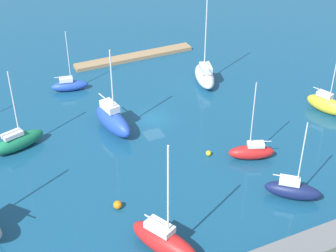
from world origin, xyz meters
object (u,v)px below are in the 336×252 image
at_px(sailboat_white_near_pier, 205,75).
at_px(sailboat_blue_off_beacon, 113,120).
at_px(mooring_buoy_yellow, 209,153).
at_px(pier_dock, 134,57).
at_px(sailboat_red_lone_north, 165,241).
at_px(sailboat_yellow_along_channel, 326,104).
at_px(sailboat_navy_outer_mooring, 293,190).
at_px(mooring_buoy_orange, 118,205).
at_px(sailboat_blue_mid_basin, 69,85).
at_px(sailboat_red_center_basin, 252,152).
at_px(sailboat_green_west_end, 18,141).

bearing_deg(sailboat_white_near_pier, sailboat_blue_off_beacon, 127.23).
relative_size(sailboat_white_near_pier, sailboat_blue_off_beacon, 1.14).
bearing_deg(mooring_buoy_yellow, pier_dock, -94.04).
bearing_deg(sailboat_red_lone_north, sailboat_yellow_along_channel, 88.05).
bearing_deg(sailboat_white_near_pier, sailboat_yellow_along_channel, -126.11).
distance_m(sailboat_navy_outer_mooring, sailboat_yellow_along_channel, 19.12).
height_order(sailboat_blue_off_beacon, mooring_buoy_orange, sailboat_blue_off_beacon).
xyz_separation_m(sailboat_red_lone_north, sailboat_navy_outer_mooring, (-15.33, -1.33, -0.33)).
bearing_deg(mooring_buoy_orange, sailboat_yellow_along_channel, -168.89).
height_order(sailboat_blue_mid_basin, mooring_buoy_yellow, sailboat_blue_mid_basin).
relative_size(pier_dock, sailboat_red_center_basin, 1.98).
height_order(pier_dock, sailboat_yellow_along_channel, sailboat_yellow_along_channel).
xyz_separation_m(sailboat_blue_mid_basin, sailboat_navy_outer_mooring, (-14.76, 32.64, 0.14)).
height_order(sailboat_blue_mid_basin, sailboat_blue_off_beacon, sailboat_blue_off_beacon).
height_order(sailboat_white_near_pier, mooring_buoy_orange, sailboat_white_near_pier).
relative_size(pier_dock, sailboat_navy_outer_mooring, 2.11).
bearing_deg(sailboat_green_west_end, sailboat_blue_off_beacon, -21.64).
height_order(pier_dock, mooring_buoy_yellow, mooring_buoy_yellow).
height_order(sailboat_blue_off_beacon, mooring_buoy_yellow, sailboat_blue_off_beacon).
xyz_separation_m(pier_dock, sailboat_navy_outer_mooring, (-2.32, 38.76, 0.74)).
bearing_deg(sailboat_yellow_along_channel, sailboat_red_center_basin, -93.43).
bearing_deg(sailboat_green_west_end, pier_dock, 21.90).
relative_size(sailboat_green_west_end, sailboat_blue_off_beacon, 0.91).
relative_size(sailboat_red_lone_north, sailboat_blue_off_beacon, 1.09).
bearing_deg(sailboat_green_west_end, sailboat_red_lone_north, -85.19).
bearing_deg(sailboat_navy_outer_mooring, mooring_buoy_orange, -159.13).
bearing_deg(sailboat_navy_outer_mooring, pier_dock, 133.82).
bearing_deg(sailboat_blue_mid_basin, sailboat_white_near_pier, -6.64).
xyz_separation_m(sailboat_blue_mid_basin, mooring_buoy_orange, (2.45, 26.54, -0.42)).
height_order(sailboat_red_lone_north, sailboat_white_near_pier, sailboat_white_near_pier).
xyz_separation_m(pier_dock, sailboat_green_west_end, (21.97, 17.75, 0.84)).
relative_size(sailboat_blue_mid_basin, mooring_buoy_yellow, 13.87).
relative_size(sailboat_green_west_end, mooring_buoy_orange, 11.32).
height_order(pier_dock, sailboat_red_lone_north, sailboat_red_lone_north).
bearing_deg(sailboat_yellow_along_channel, mooring_buoy_orange, -100.00).
distance_m(sailboat_navy_outer_mooring, mooring_buoy_yellow, 11.15).
height_order(sailboat_navy_outer_mooring, sailboat_red_center_basin, sailboat_red_center_basin).
bearing_deg(pier_dock, sailboat_red_lone_north, 72.03).
bearing_deg(sailboat_blue_off_beacon, sailboat_white_near_pier, 100.60).
height_order(sailboat_navy_outer_mooring, sailboat_white_near_pier, sailboat_white_near_pier).
distance_m(sailboat_blue_mid_basin, sailboat_blue_off_beacon, 12.76).
distance_m(pier_dock, sailboat_blue_mid_basin, 13.87).
relative_size(pier_dock, sailboat_blue_mid_basin, 2.20).
bearing_deg(sailboat_red_lone_north, mooring_buoy_orange, 167.67).
bearing_deg(sailboat_blue_off_beacon, sailboat_red_lone_north, -17.43).
xyz_separation_m(sailboat_navy_outer_mooring, sailboat_yellow_along_channel, (-14.59, -12.35, 0.20)).
bearing_deg(sailboat_white_near_pier, mooring_buoy_orange, 150.27).
height_order(sailboat_green_west_end, sailboat_blue_off_beacon, sailboat_blue_off_beacon).
bearing_deg(sailboat_green_west_end, sailboat_red_center_basin, -45.94).
bearing_deg(sailboat_white_near_pier, sailboat_green_west_end, 117.11).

